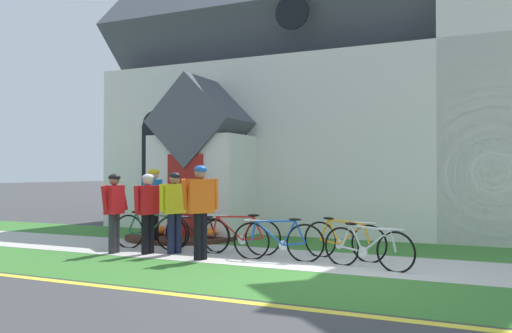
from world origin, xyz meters
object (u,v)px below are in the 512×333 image
object	(u,v)px
bicycle_black	(343,240)
church_sign	(192,189)
bicycle_silver	(238,236)
bicycle_yellow	(149,231)
cyclist_in_yellow_jersey	(175,206)
bicycle_orange	(367,247)
bicycle_white	(196,233)
bicycle_red	(278,241)
cyclist_in_white_jersey	(114,207)
cyclist_in_blue_jersey	(201,204)
cyclist_in_green_jersey	(153,200)
cyclist_in_red_jersey	(148,208)

from	to	relation	value
bicycle_black	church_sign	bearing A→B (deg)	157.38
bicycle_black	bicycle_silver	size ratio (longest dim) A/B	0.97
bicycle_yellow	bicycle_silver	size ratio (longest dim) A/B	1.01
cyclist_in_yellow_jersey	bicycle_orange	bearing A→B (deg)	-0.09
church_sign	bicycle_white	world-z (taller)	church_sign
bicycle_red	cyclist_in_white_jersey	world-z (taller)	cyclist_in_white_jersey
cyclist_in_yellow_jersey	cyclist_in_white_jersey	size ratio (longest dim) A/B	1.02
church_sign	cyclist_in_yellow_jersey	bearing A→B (deg)	-65.39
cyclist_in_white_jersey	cyclist_in_blue_jersey	bearing A→B (deg)	0.58
bicycle_white	bicycle_orange	size ratio (longest dim) A/B	1.06
church_sign	bicycle_orange	distance (m)	5.79
bicycle_black	bicycle_white	distance (m)	3.17
bicycle_black	cyclist_in_green_jersey	world-z (taller)	cyclist_in_green_jersey
bicycle_white	cyclist_in_blue_jersey	bearing A→B (deg)	-55.74
bicycle_orange	cyclist_in_blue_jersey	world-z (taller)	cyclist_in_blue_jersey
cyclist_in_blue_jersey	cyclist_in_white_jersey	bearing A→B (deg)	-179.42
cyclist_in_yellow_jersey	cyclist_in_white_jersey	xyz separation A→B (m)	(-1.16, -0.44, -0.03)
bicycle_orange	cyclist_in_yellow_jersey	world-z (taller)	cyclist_in_yellow_jersey
bicycle_black	bicycle_red	xyz separation A→B (m)	(-1.08, -0.60, 0.00)
bicycle_white	bicycle_yellow	size ratio (longest dim) A/B	0.98
cyclist_in_red_jersey	cyclist_in_green_jersey	bearing A→B (deg)	121.03
bicycle_orange	cyclist_in_blue_jersey	bearing A→B (deg)	-172.23
bicycle_black	bicycle_silver	xyz separation A→B (m)	(-2.09, -0.28, 0.01)
cyclist_in_blue_jersey	cyclist_in_red_jersey	distance (m)	1.35
bicycle_red	bicycle_orange	xyz separation A→B (m)	(1.70, -0.14, -0.01)
bicycle_white	cyclist_in_red_jersey	world-z (taller)	cyclist_in_red_jersey
cyclist_in_green_jersey	bicycle_white	bearing A→B (deg)	-13.18
cyclist_in_red_jersey	bicycle_white	bearing A→B (deg)	56.85
bicycle_white	cyclist_in_yellow_jersey	xyz separation A→B (m)	(-0.12, -0.66, 0.60)
bicycle_silver	bicycle_yellow	bearing A→B (deg)	-176.88
church_sign	bicycle_orange	size ratio (longest dim) A/B	1.14
bicycle_silver	cyclist_in_blue_jersey	distance (m)	1.16
bicycle_red	cyclist_in_red_jersey	bearing A→B (deg)	-171.99
bicycle_black	bicycle_orange	bearing A→B (deg)	-50.27
bicycle_white	bicycle_silver	bearing A→B (deg)	-10.63
bicycle_white	bicycle_yellow	bearing A→B (deg)	-162.15
church_sign	bicycle_silver	bearing A→B (deg)	-41.85
cyclist_in_yellow_jersey	cyclist_in_red_jersey	xyz separation A→B (m)	(-0.47, -0.25, -0.03)
bicycle_orange	cyclist_in_white_jersey	bearing A→B (deg)	-175.07
cyclist_in_green_jersey	cyclist_in_yellow_jersey	bearing A→B (deg)	-38.82
bicycle_red	cyclist_in_blue_jersey	bearing A→B (deg)	-157.71
cyclist_in_blue_jersey	cyclist_in_green_jersey	size ratio (longest dim) A/B	1.03
church_sign	bicycle_yellow	distance (m)	2.43
church_sign	bicycle_red	xyz separation A→B (m)	(3.40, -2.47, -0.84)
bicycle_white	cyclist_in_yellow_jersey	size ratio (longest dim) A/B	1.06
church_sign	bicycle_silver	xyz separation A→B (m)	(2.39, -2.14, -0.83)
cyclist_in_red_jersey	cyclist_in_blue_jersey	bearing A→B (deg)	-7.59
bicycle_red	cyclist_in_red_jersey	world-z (taller)	cyclist_in_red_jersey
bicycle_black	cyclist_in_green_jersey	distance (m)	4.55
bicycle_white	bicycle_silver	distance (m)	1.10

